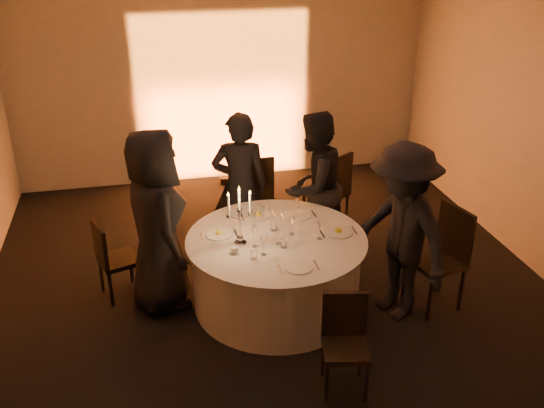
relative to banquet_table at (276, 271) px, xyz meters
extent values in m
plane|color=black|center=(0.00, 0.00, -0.38)|extent=(7.00, 7.00, 0.00)
plane|color=white|center=(0.00, 0.00, 2.62)|extent=(7.00, 7.00, 0.00)
plane|color=beige|center=(0.00, 3.50, 1.12)|extent=(7.00, 0.00, 7.00)
cube|color=black|center=(0.00, 3.20, -0.33)|extent=(0.25, 0.12, 0.10)
cylinder|color=black|center=(0.00, 0.00, -0.37)|extent=(0.60, 0.60, 0.03)
cylinder|color=black|center=(0.00, 0.00, -0.01)|extent=(0.20, 0.20, 0.75)
cylinder|color=silver|center=(0.00, 0.00, -0.01)|extent=(1.68, 1.68, 0.75)
cylinder|color=silver|center=(0.00, 0.00, 0.38)|extent=(1.80, 1.80, 0.02)
cube|color=black|center=(-1.56, 0.53, 0.03)|extent=(0.48, 0.48, 0.05)
cube|color=black|center=(-1.72, 0.47, 0.26)|extent=(0.16, 0.37, 0.43)
cylinder|color=black|center=(-1.35, 0.43, -0.18)|extent=(0.04, 0.04, 0.40)
cylinder|color=black|center=(-1.46, 0.73, -0.18)|extent=(0.04, 0.04, 0.40)
cylinder|color=black|center=(-1.66, 0.32, -0.18)|extent=(0.04, 0.04, 0.40)
cylinder|color=black|center=(-1.76, 0.63, -0.18)|extent=(0.04, 0.04, 0.40)
cube|color=black|center=(0.05, 1.60, 0.13)|extent=(0.48, 0.48, 0.05)
cube|color=black|center=(0.06, 1.39, 0.42)|extent=(0.47, 0.05, 0.54)
cylinder|color=black|center=(0.25, 1.81, -0.13)|extent=(0.04, 0.04, 0.50)
cylinder|color=black|center=(-0.16, 1.80, -0.13)|extent=(0.04, 0.04, 0.50)
cylinder|color=black|center=(0.26, 1.41, -0.13)|extent=(0.04, 0.04, 0.50)
cylinder|color=black|center=(-0.14, 1.40, -0.13)|extent=(0.04, 0.04, 0.50)
cube|color=black|center=(0.99, 1.50, 0.11)|extent=(0.63, 0.63, 0.05)
cube|color=black|center=(1.10, 1.33, 0.40)|extent=(0.40, 0.28, 0.52)
cylinder|color=black|center=(1.04, 1.77, -0.14)|extent=(0.04, 0.04, 0.49)
cylinder|color=black|center=(0.72, 1.56, -0.14)|extent=(0.04, 0.04, 0.49)
cylinder|color=black|center=(1.26, 1.45, -0.14)|extent=(0.04, 0.04, 0.49)
cylinder|color=black|center=(0.93, 1.23, -0.14)|extent=(0.04, 0.04, 0.49)
cube|color=black|center=(1.55, -0.37, 0.13)|extent=(0.57, 0.57, 0.05)
cube|color=black|center=(1.76, -0.32, 0.42)|extent=(0.15, 0.47, 0.54)
cylinder|color=black|center=(1.31, -0.22, -0.13)|extent=(0.04, 0.04, 0.50)
cylinder|color=black|center=(1.40, -0.62, -0.13)|extent=(0.04, 0.04, 0.50)
cylinder|color=black|center=(1.70, -0.13, -0.13)|extent=(0.04, 0.04, 0.50)
cylinder|color=black|center=(1.79, -0.52, -0.13)|extent=(0.04, 0.04, 0.50)
cube|color=black|center=(0.28, -1.35, 0.03)|extent=(0.44, 0.44, 0.05)
cube|color=black|center=(0.31, -1.18, 0.26)|extent=(0.38, 0.11, 0.43)
cylinder|color=black|center=(0.09, -1.47, -0.18)|extent=(0.04, 0.04, 0.40)
cylinder|color=black|center=(0.40, -1.54, -0.18)|extent=(0.04, 0.04, 0.40)
cylinder|color=black|center=(0.15, -1.16, -0.18)|extent=(0.04, 0.04, 0.40)
cylinder|color=black|center=(0.47, -1.22, -0.18)|extent=(0.04, 0.04, 0.40)
imported|color=black|center=(-1.14, 0.27, 0.56)|extent=(0.80, 1.04, 1.89)
imported|color=black|center=(-0.17, 1.10, 0.49)|extent=(0.69, 0.51, 1.75)
imported|color=black|center=(0.63, 0.90, 0.49)|extent=(1.08, 1.03, 1.75)
imported|color=black|center=(1.13, -0.40, 0.52)|extent=(1.02, 1.33, 1.81)
cylinder|color=silver|center=(-0.54, 0.19, 0.39)|extent=(0.28, 0.28, 0.01)
cube|color=#B9B9BE|center=(-0.71, 0.19, 0.39)|extent=(0.01, 0.17, 0.01)
cube|color=#B9B9BE|center=(-0.37, 0.19, 0.39)|extent=(0.02, 0.17, 0.01)
sphere|color=yellow|center=(-0.54, 0.19, 0.43)|extent=(0.07, 0.07, 0.07)
cylinder|color=silver|center=(-0.08, 0.52, 0.39)|extent=(0.27, 0.27, 0.01)
cube|color=#B9B9BE|center=(-0.25, 0.52, 0.39)|extent=(0.02, 0.17, 0.01)
cube|color=#B9B9BE|center=(0.09, 0.52, 0.39)|extent=(0.02, 0.17, 0.01)
sphere|color=yellow|center=(-0.08, 0.52, 0.43)|extent=(0.07, 0.07, 0.07)
cylinder|color=silver|center=(0.34, 0.43, 0.39)|extent=(0.27, 0.27, 0.01)
cube|color=#B9B9BE|center=(0.17, 0.43, 0.39)|extent=(0.02, 0.17, 0.01)
cube|color=#B9B9BE|center=(0.51, 0.43, 0.39)|extent=(0.01, 0.17, 0.01)
cylinder|color=silver|center=(0.63, -0.03, 0.39)|extent=(0.29, 0.29, 0.01)
cube|color=#B9B9BE|center=(0.46, -0.03, 0.39)|extent=(0.02, 0.17, 0.01)
cube|color=#B9B9BE|center=(0.80, -0.03, 0.39)|extent=(0.01, 0.17, 0.01)
sphere|color=yellow|center=(0.63, -0.03, 0.43)|extent=(0.07, 0.07, 0.07)
cylinder|color=silver|center=(0.07, -0.59, 0.39)|extent=(0.25, 0.25, 0.01)
cube|color=#B9B9BE|center=(-0.10, -0.59, 0.39)|extent=(0.01, 0.17, 0.01)
cube|color=#B9B9BE|center=(0.24, -0.59, 0.39)|extent=(0.02, 0.17, 0.01)
cylinder|color=silver|center=(-0.45, -0.20, 0.39)|extent=(0.11, 0.11, 0.01)
cylinder|color=silver|center=(-0.45, -0.20, 0.42)|extent=(0.07, 0.07, 0.06)
cylinder|color=silver|center=(-0.37, -0.04, 0.39)|extent=(0.12, 0.12, 0.02)
sphere|color=silver|center=(-0.37, -0.04, 0.45)|extent=(0.07, 0.07, 0.07)
cylinder|color=silver|center=(-0.37, -0.04, 0.57)|extent=(0.02, 0.02, 0.32)
cylinder|color=silver|center=(-0.37, -0.04, 0.75)|extent=(0.05, 0.05, 0.03)
cylinder|color=silver|center=(-0.37, -0.04, 0.86)|extent=(0.02, 0.02, 0.21)
cone|color=orange|center=(-0.37, -0.04, 0.98)|extent=(0.02, 0.02, 0.03)
cylinder|color=silver|center=(-0.42, -0.04, 0.67)|extent=(0.12, 0.02, 0.08)
cylinder|color=silver|center=(-0.47, -0.04, 0.70)|extent=(0.05, 0.05, 0.03)
cylinder|color=silver|center=(-0.47, -0.04, 0.81)|extent=(0.02, 0.02, 0.21)
cone|color=orange|center=(-0.47, -0.04, 0.93)|extent=(0.02, 0.02, 0.03)
cylinder|color=silver|center=(-0.32, -0.04, 0.67)|extent=(0.12, 0.02, 0.08)
cylinder|color=silver|center=(-0.26, -0.04, 0.70)|extent=(0.05, 0.05, 0.03)
cylinder|color=silver|center=(-0.26, -0.04, 0.81)|extent=(0.02, 0.02, 0.21)
cone|color=orange|center=(-0.26, -0.04, 0.93)|extent=(0.02, 0.02, 0.03)
cylinder|color=white|center=(-0.01, -0.12, 0.39)|extent=(0.06, 0.06, 0.01)
cylinder|color=white|center=(-0.01, -0.12, 0.44)|extent=(0.01, 0.01, 0.10)
cone|color=white|center=(-0.01, -0.12, 0.53)|extent=(0.07, 0.07, 0.09)
cylinder|color=white|center=(-0.38, 0.20, 0.39)|extent=(0.06, 0.06, 0.01)
cylinder|color=white|center=(-0.38, 0.20, 0.44)|extent=(0.01, 0.01, 0.10)
cone|color=white|center=(-0.38, 0.20, 0.53)|extent=(0.07, 0.07, 0.09)
cylinder|color=white|center=(0.41, -0.11, 0.39)|extent=(0.06, 0.06, 0.01)
cylinder|color=white|center=(0.41, -0.11, 0.44)|extent=(0.01, 0.01, 0.10)
cone|color=white|center=(0.41, -0.11, 0.53)|extent=(0.07, 0.07, 0.09)
cylinder|color=white|center=(0.32, 0.42, 0.39)|extent=(0.06, 0.06, 0.01)
cylinder|color=white|center=(0.32, 0.42, 0.44)|extent=(0.01, 0.01, 0.10)
cone|color=white|center=(0.32, 0.42, 0.53)|extent=(0.07, 0.07, 0.09)
cylinder|color=white|center=(-0.04, 0.43, 0.39)|extent=(0.06, 0.06, 0.01)
cylinder|color=white|center=(-0.04, 0.43, 0.44)|extent=(0.01, 0.01, 0.10)
cone|color=white|center=(-0.04, 0.43, 0.53)|extent=(0.07, 0.07, 0.09)
cylinder|color=white|center=(-0.17, 0.28, 0.39)|extent=(0.06, 0.06, 0.01)
cylinder|color=white|center=(-0.17, 0.28, 0.44)|extent=(0.01, 0.01, 0.10)
cone|color=white|center=(-0.17, 0.28, 0.53)|extent=(0.07, 0.07, 0.09)
cylinder|color=white|center=(-0.24, -0.11, 0.39)|extent=(0.06, 0.06, 0.01)
cylinder|color=white|center=(-0.24, -0.11, 0.44)|extent=(0.01, 0.01, 0.10)
cone|color=white|center=(-0.24, -0.11, 0.53)|extent=(0.07, 0.07, 0.09)
cylinder|color=white|center=(0.17, 0.04, 0.39)|extent=(0.06, 0.06, 0.01)
cylinder|color=white|center=(0.17, 0.04, 0.44)|extent=(0.01, 0.01, 0.10)
cone|color=white|center=(0.17, 0.04, 0.53)|extent=(0.07, 0.07, 0.09)
cylinder|color=white|center=(-0.19, -0.29, 0.39)|extent=(0.06, 0.06, 0.01)
cylinder|color=white|center=(-0.19, -0.29, 0.44)|extent=(0.01, 0.01, 0.10)
cone|color=white|center=(-0.19, -0.29, 0.53)|extent=(0.07, 0.07, 0.09)
cylinder|color=white|center=(-0.29, -0.34, 0.43)|extent=(0.07, 0.07, 0.09)
cylinder|color=white|center=(0.01, 0.16, 0.43)|extent=(0.07, 0.07, 0.09)
cylinder|color=white|center=(0.03, -0.19, 0.43)|extent=(0.07, 0.07, 0.09)
camera|label=1|loc=(-1.19, -5.11, 3.27)|focal=40.00mm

